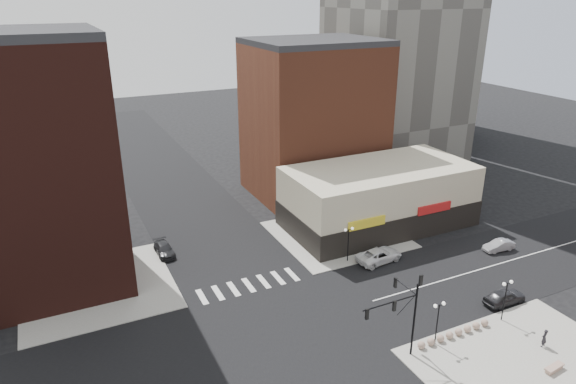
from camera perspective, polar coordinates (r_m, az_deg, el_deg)
ground at (r=48.94m, az=-0.60°, el=-14.85°), size 240.00×240.00×0.00m
road_ew at (r=48.94m, az=-0.60°, el=-14.84°), size 200.00×14.00×0.02m
road_ns at (r=48.94m, az=-0.60°, el=-14.84°), size 14.00×200.00×0.02m
sidewalk_nw at (r=57.99m, az=-20.35°, el=-9.96°), size 15.00×15.00×0.12m
sidewalk_ne at (r=65.84m, az=5.46°, el=-4.72°), size 15.00×15.00×0.12m
sidewalk_se at (r=48.78m, az=25.45°, el=-17.34°), size 18.00×14.00×0.12m
building_nw at (r=56.71m, az=-26.92°, el=2.17°), size 16.00×15.00×25.00m
building_ne_midrise at (r=76.52m, az=2.84°, el=7.83°), size 18.00×15.00×22.00m
building_ne_row at (r=68.24m, az=10.02°, el=-1.00°), size 24.20×12.20×8.00m
traffic_signal at (r=43.92m, az=12.70°, el=-12.28°), size 5.59×3.09×7.77m
street_lamp_se_a at (r=46.88m, az=16.38°, el=-12.76°), size 1.22×0.32×4.16m
street_lamp_se_b at (r=52.01m, az=23.10°, el=-10.06°), size 1.22×0.32×4.16m
street_lamp_ne at (r=58.29m, az=6.74°, el=-4.86°), size 1.22×0.32×4.16m
bollard_row at (r=49.76m, az=17.97°, el=-14.73°), size 8.02×0.67×0.67m
white_suv at (r=60.03m, az=10.09°, el=-6.93°), size 5.83×3.14×1.55m
dark_sedan_east at (r=56.03m, az=22.92°, el=-10.68°), size 4.49×1.82×1.53m
silver_sedan at (r=66.48m, az=22.38°, el=-5.53°), size 4.01×1.67×1.29m
dark_sedan_north at (r=62.36m, az=-13.60°, el=-6.23°), size 1.95×4.53×1.30m
pedestrian at (r=51.18m, az=26.58°, el=-14.31°), size 0.70×0.54×1.72m
stone_bench at (r=49.15m, az=27.46°, el=-16.97°), size 1.99×0.78×0.45m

